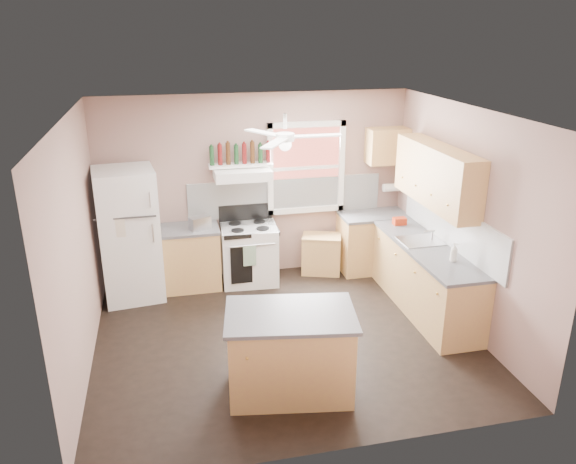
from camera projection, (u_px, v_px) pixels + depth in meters
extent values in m
plane|color=black|center=(285.00, 337.00, 6.84)|extent=(4.50, 4.50, 0.00)
plane|color=white|center=(285.00, 113.00, 5.91)|extent=(4.50, 4.50, 0.00)
cube|color=#8A6B61|center=(255.00, 186.00, 8.23)|extent=(4.50, 0.05, 2.70)
cube|color=#8A6B61|center=(467.00, 219.00, 6.85)|extent=(0.05, 4.00, 2.70)
cube|color=#8A6B61|center=(75.00, 250.00, 5.90)|extent=(0.05, 4.00, 2.70)
cube|color=white|center=(286.00, 197.00, 8.34)|extent=(2.90, 0.03, 0.55)
cube|color=white|center=(451.00, 225.00, 7.17)|extent=(0.03, 2.60, 0.55)
cube|color=maroon|center=(306.00, 168.00, 8.26)|extent=(1.00, 0.02, 1.20)
cube|color=white|center=(306.00, 168.00, 8.23)|extent=(1.16, 0.07, 1.36)
cube|color=white|center=(129.00, 235.00, 7.58)|extent=(0.86, 0.84, 1.82)
cube|color=tan|center=(188.00, 259.00, 8.03)|extent=(0.90, 0.60, 0.86)
cube|color=#4B4B4D|center=(186.00, 229.00, 7.87)|extent=(0.92, 0.62, 0.04)
cube|color=silver|center=(200.00, 223.00, 7.80)|extent=(0.32, 0.26, 0.18)
cube|color=white|center=(249.00, 254.00, 8.19)|extent=(0.83, 0.69, 0.86)
cube|color=white|center=(242.00, 174.00, 7.83)|extent=(0.78, 0.50, 0.14)
cube|color=white|center=(241.00, 165.00, 7.91)|extent=(0.90, 0.26, 0.03)
cube|color=tan|center=(321.00, 255.00, 8.54)|extent=(0.67, 0.55, 0.58)
cube|color=tan|center=(373.00, 243.00, 8.61)|extent=(1.00, 0.60, 0.86)
cube|color=tan|center=(425.00, 280.00, 7.37)|extent=(0.60, 2.20, 0.86)
cube|color=#4B4B4D|center=(374.00, 215.00, 8.46)|extent=(1.02, 0.62, 0.04)
cube|color=#4B4B4D|center=(427.00, 248.00, 7.21)|extent=(0.62, 2.22, 0.04)
cube|color=silver|center=(421.00, 241.00, 7.39)|extent=(0.55, 0.45, 0.03)
cylinder|color=silver|center=(432.00, 235.00, 7.40)|extent=(0.03, 0.03, 0.14)
cube|color=tan|center=(437.00, 176.00, 7.11)|extent=(0.33, 1.80, 0.76)
cube|color=tan|center=(387.00, 146.00, 8.26)|extent=(0.60, 0.33, 0.52)
cylinder|color=white|center=(391.00, 187.00, 8.54)|extent=(0.26, 0.12, 0.12)
cube|color=tan|center=(290.00, 354.00, 5.71)|extent=(1.33, 0.96, 0.86)
cube|color=#4B4B4D|center=(290.00, 315.00, 5.55)|extent=(1.41, 1.04, 0.04)
cylinder|color=white|center=(285.00, 137.00, 5.99)|extent=(0.20, 0.20, 0.08)
imported|color=silver|center=(454.00, 252.00, 6.72)|extent=(0.13, 0.13, 0.23)
cube|color=#A8280E|center=(400.00, 221.00, 7.99)|extent=(0.18, 0.12, 0.10)
cylinder|color=#143819|center=(212.00, 156.00, 7.77)|extent=(0.06, 0.06, 0.27)
cylinder|color=#590F0F|center=(220.00, 155.00, 7.79)|extent=(0.06, 0.06, 0.29)
cylinder|color=#3F230F|center=(228.00, 154.00, 7.81)|extent=(0.06, 0.06, 0.31)
cylinder|color=#143819|center=(236.00, 155.00, 7.85)|extent=(0.06, 0.06, 0.27)
cylinder|color=#590F0F|center=(244.00, 154.00, 7.87)|extent=(0.06, 0.06, 0.29)
cylinder|color=#3F230F|center=(252.00, 152.00, 7.89)|extent=(0.06, 0.06, 0.31)
cylinder|color=#143819|center=(260.00, 153.00, 7.92)|extent=(0.06, 0.06, 0.27)
cylinder|color=#590F0F|center=(268.00, 152.00, 7.94)|extent=(0.06, 0.06, 0.29)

